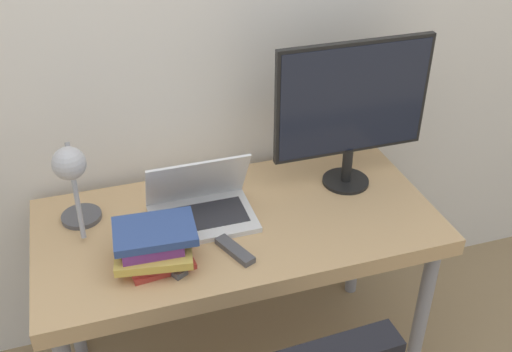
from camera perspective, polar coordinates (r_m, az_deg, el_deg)
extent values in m
cube|color=silver|center=(2.05, -5.11, 15.30)|extent=(8.00, 0.05, 2.60)
cube|color=tan|center=(2.00, -1.73, -4.82)|extent=(1.31, 0.64, 0.06)
cylinder|color=gray|center=(2.27, 15.41, -12.98)|extent=(0.05, 0.05, 0.66)
cylinder|color=gray|center=(2.39, -17.48, -10.44)|extent=(0.05, 0.05, 0.66)
cylinder|color=gray|center=(2.59, 9.58, -5.27)|extent=(0.05, 0.05, 0.66)
cube|color=silver|center=(1.98, -5.09, -4.05)|extent=(0.34, 0.24, 0.02)
cube|color=#2D2D33|center=(1.97, -5.10, -3.81)|extent=(0.29, 0.14, 0.00)
cube|color=silver|center=(1.96, -5.64, -0.44)|extent=(0.34, 0.12, 0.21)
cube|color=navy|center=(1.96, -5.63, -0.49)|extent=(0.30, 0.11, 0.18)
cylinder|color=black|center=(2.18, 8.52, -0.47)|extent=(0.17, 0.17, 0.01)
cylinder|color=black|center=(2.14, 8.67, 1.11)|extent=(0.04, 0.04, 0.13)
cube|color=black|center=(2.03, 9.21, 7.27)|extent=(0.54, 0.02, 0.40)
cube|color=black|center=(2.02, 9.36, 7.11)|extent=(0.52, 0.00, 0.38)
cylinder|color=#4C4C51|center=(2.06, -16.27, -3.72)|extent=(0.13, 0.13, 0.02)
cylinder|color=#99999E|center=(1.93, -16.81, -1.35)|extent=(0.02, 0.14, 0.28)
sphere|color=#B2B2B7|center=(1.80, -17.38, 1.16)|extent=(0.10, 0.10, 0.10)
cube|color=#B2382D|center=(1.84, -9.25, -7.67)|extent=(0.20, 0.19, 0.02)
cube|color=#B2382D|center=(1.82, -9.26, -7.52)|extent=(0.18, 0.16, 0.02)
cube|color=gold|center=(1.80, -9.71, -7.19)|extent=(0.25, 0.19, 0.03)
cube|color=#753384|center=(1.79, -9.95, -6.28)|extent=(0.18, 0.14, 0.03)
cube|color=#334C8C|center=(1.78, -9.65, -5.21)|extent=(0.25, 0.18, 0.03)
cube|color=#4C4C51|center=(1.82, -8.62, -8.17)|extent=(0.11, 0.16, 0.02)
cube|color=#4C4C51|center=(1.84, -2.03, -7.08)|extent=(0.10, 0.16, 0.02)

